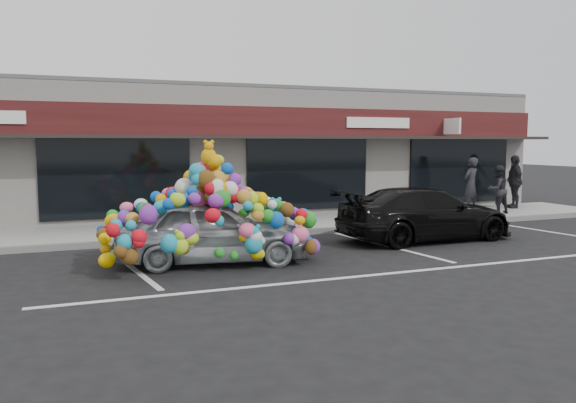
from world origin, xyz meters
name	(u,v)px	position (x,y,z in m)	size (l,w,h in m)	color
ground	(281,256)	(0.00, 0.00, 0.00)	(90.00, 90.00, 0.00)	black
shop_building	(198,152)	(0.00, 8.44, 2.16)	(24.00, 7.20, 4.31)	white
sidewalk	(232,227)	(0.00, 4.00, 0.07)	(26.00, 3.00, 0.15)	gray
kerb	(247,235)	(0.00, 2.50, 0.07)	(26.00, 0.18, 0.16)	slate
parking_stripe_left	(130,266)	(-3.20, 0.20, 0.00)	(0.12, 4.40, 0.01)	silver
parking_stripe_mid	(387,246)	(2.80, 0.20, 0.00)	(0.12, 4.40, 0.01)	silver
parking_stripe_right	(557,233)	(8.20, 0.20, 0.00)	(0.12, 4.40, 0.01)	silver
lane_line	(419,271)	(2.00, -2.30, 0.00)	(14.00, 0.12, 0.01)	silver
toy_car	(211,223)	(-1.59, -0.14, 0.83)	(2.87, 4.46, 2.45)	#A8ACB3
black_sedan	(425,214)	(4.14, 0.58, 0.68)	(4.66, 1.89, 1.35)	black
pedestrian_a	(471,185)	(8.36, 4.02, 1.07)	(0.67, 0.44, 1.84)	black
pedestrian_b	(498,189)	(8.87, 3.30, 0.94)	(0.77, 0.60, 1.59)	black
pedestrian_c	(514,182)	(10.52, 4.33, 1.10)	(0.46, 1.11, 1.89)	#29272D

